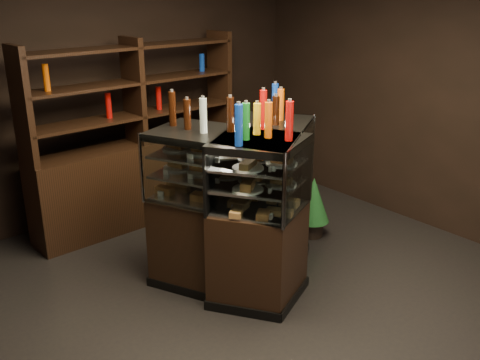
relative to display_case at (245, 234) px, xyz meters
The scene contains 7 objects.
ground 0.56m from the display_case, 120.55° to the right, with size 5.00×5.00×0.00m, color black.
room_shell 1.51m from the display_case, 120.55° to the right, with size 5.02×5.02×3.01m.
display_case is the anchor object (origin of this frame).
food_display 0.61m from the display_case, 105.21° to the right, with size 1.19×1.14×0.43m.
bottles_top 1.05m from the display_case, 74.79° to the left, with size 1.03×1.00×0.30m.
potted_conifer 1.18m from the display_case, 13.98° to the left, with size 0.34×0.34×0.73m.
back_shelving 1.79m from the display_case, 91.29° to the left, with size 2.42×0.57×2.00m.
Camera 1 is at (-2.49, -2.95, 2.47)m, focal length 40.00 mm.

